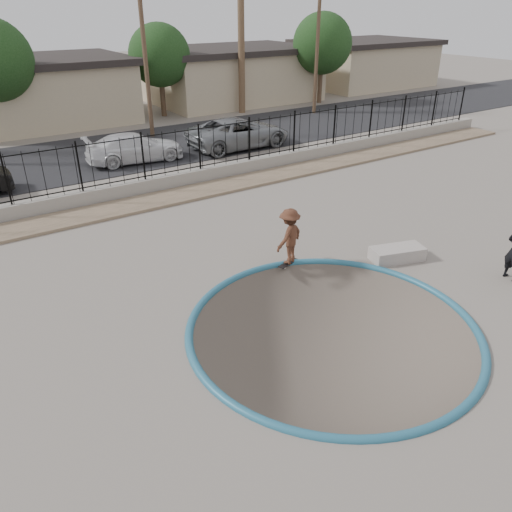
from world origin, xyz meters
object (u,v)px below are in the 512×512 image
object	(u,v)px
skateboard	(288,263)
car_c	(135,148)
concrete_ledge	(397,254)
car_d	(239,133)
skater	(289,239)

from	to	relation	value
skateboard	car_c	bearing A→B (deg)	73.77
concrete_ledge	car_d	world-z (taller)	car_d
skateboard	car_d	distance (m)	13.34
car_c	car_d	xyz separation A→B (m)	(5.55, -0.57, 0.10)
concrete_ledge	car_d	distance (m)	13.86
concrete_ledge	car_c	world-z (taller)	car_c
skateboard	concrete_ledge	bearing A→B (deg)	-42.91
skateboard	concrete_ledge	size ratio (longest dim) A/B	0.49
skateboard	concrete_ledge	world-z (taller)	concrete_ledge
skater	car_c	world-z (taller)	skater
skater	skateboard	size ratio (longest dim) A/B	2.12
concrete_ledge	car_c	size ratio (longest dim) A/B	0.35
car_c	car_d	size ratio (longest dim) A/B	0.83
skater	car_c	size ratio (longest dim) A/B	0.36
concrete_ledge	skateboard	bearing A→B (deg)	152.19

